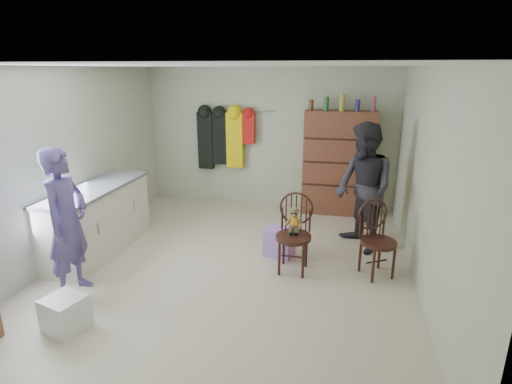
% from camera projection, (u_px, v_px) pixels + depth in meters
% --- Properties ---
extents(ground_plane, '(5.00, 5.00, 0.00)m').
position_uv_depth(ground_plane, '(234.00, 264.00, 5.27)').
color(ground_plane, beige).
rests_on(ground_plane, ground).
extents(room_walls, '(5.00, 5.00, 5.00)m').
position_uv_depth(room_walls, '(243.00, 139.00, 5.30)').
color(room_walls, beige).
rests_on(room_walls, ground).
extents(counter, '(0.64, 1.86, 0.94)m').
position_uv_depth(counter, '(98.00, 219.00, 5.52)').
color(counter, silver).
rests_on(counter, ground).
extents(plastic_tub, '(0.44, 0.43, 0.35)m').
position_uv_depth(plastic_tub, '(65.00, 313.00, 3.90)').
color(plastic_tub, white).
rests_on(plastic_tub, ground).
extents(chair_front, '(0.46, 0.46, 1.00)m').
position_uv_depth(chair_front, '(294.00, 228.00, 4.97)').
color(chair_front, '#3D1E15').
rests_on(chair_front, ground).
extents(chair_far, '(0.58, 0.58, 0.96)m').
position_uv_depth(chair_far, '(376.00, 235.00, 4.88)').
color(chair_far, '#3D1E15').
rests_on(chair_far, ground).
extents(striped_bag, '(0.43, 0.37, 0.39)m').
position_uv_depth(striped_bag, '(279.00, 242.00, 5.45)').
color(striped_bag, pink).
rests_on(striped_bag, ground).
extents(person_left, '(0.45, 0.64, 1.69)m').
position_uv_depth(person_left, '(67.00, 223.00, 4.37)').
color(person_left, '#584987').
rests_on(person_left, ground).
extents(person_right, '(1.04, 1.10, 1.80)m').
position_uv_depth(person_right, '(364.00, 188.00, 5.47)').
color(person_right, '#2D2B33').
rests_on(person_right, ground).
extents(dresser, '(1.20, 0.39, 2.06)m').
position_uv_depth(dresser, '(338.00, 163.00, 6.89)').
color(dresser, brown).
rests_on(dresser, ground).
extents(coat_rack, '(1.42, 0.12, 1.09)m').
position_uv_depth(coat_rack, '(224.00, 138.00, 7.29)').
color(coat_rack, '#99999E').
rests_on(coat_rack, ground).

